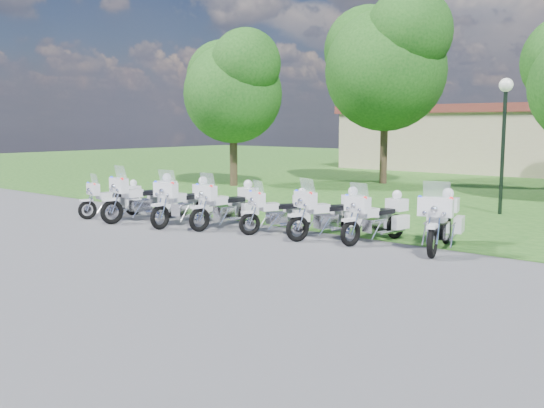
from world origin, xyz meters
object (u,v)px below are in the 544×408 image
Objects in this scene: motorcycle_6 at (378,216)px; motorcycle_7 at (441,220)px; lamp_post at (505,113)px; motorcycle_3 at (228,204)px; motorcycle_0 at (114,198)px; motorcycle_2 at (186,201)px; motorcycle_5 at (330,213)px; motorcycle_4 at (280,210)px; motorcycle_1 at (144,197)px.

motorcycle_6 is 1.63m from motorcycle_7.
motorcycle_6 is 0.51× the size of lamp_post.
motorcycle_3 is 6.04m from motorcycle_7.
motorcycle_0 is 4.24m from motorcycle_3.
motorcycle_7 is (7.26, 1.41, 0.01)m from motorcycle_2.
motorcycle_7 is at bearing -82.24° from lamp_post.
motorcycle_2 is 1.01× the size of motorcycle_7.
motorcycle_2 is 1.10× the size of motorcycle_6.
motorcycle_0 is 0.83× the size of motorcycle_2.
motorcycle_3 is at bearing 29.41° from motorcycle_5.
motorcycle_6 is (2.68, 0.56, 0.03)m from motorcycle_4.
motorcycle_7 reaches higher than motorcycle_2.
motorcycle_3 is at bearing 35.07° from motorcycle_4.
motorcycle_0 is at bearing 17.27° from motorcycle_1.
motorcycle_7 is (5.96, 0.99, 0.03)m from motorcycle_3.
motorcycle_1 is 1.07× the size of motorcycle_3.
motorcycle_0 is at bearing 23.94° from motorcycle_6.
motorcycle_7 is (8.81, 1.69, -0.02)m from motorcycle_1.
motorcycle_1 is 11.70m from lamp_post.
lamp_post reaches higher than motorcycle_1.
motorcycle_0 is at bearing 30.78° from motorcycle_5.
motorcycle_0 is 5.92m from motorcycle_4.
motorcycle_4 is 8.42m from lamp_post.
motorcycle_5 is (3.13, 0.52, -0.01)m from motorcycle_3.
motorcycle_4 is 0.82× the size of motorcycle_7.
motorcycle_3 is at bearing -4.62° from motorcycle_7.
motorcycle_3 is 0.54× the size of lamp_post.
motorcycle_0 is 8.65m from motorcycle_6.
motorcycle_3 is (1.31, 0.43, -0.02)m from motorcycle_2.
motorcycle_2 is at bearing -3.03° from motorcycle_7.
motorcycle_5 is (1.48, 0.21, 0.06)m from motorcycle_4.
motorcycle_2 is at bearing 32.03° from motorcycle_5.
motorcycle_1 is 1.03× the size of motorcycle_7.
motorcycle_6 is at bearing -143.90° from motorcycle_5.
motorcycle_1 is 0.58× the size of lamp_post.
motorcycle_7 reaches higher than motorcycle_0.
motorcycle_2 reaches higher than motorcycle_0.
motorcycle_4 is at bearing -161.49° from motorcycle_3.
lamp_post is at bearing -85.43° from motorcycle_5.
motorcycle_5 reaches higher than motorcycle_0.
motorcycle_7 is at bearing -163.22° from motorcycle_6.
motorcycle_5 reaches higher than motorcycle_4.
motorcycle_4 is (4.50, 1.01, -0.11)m from motorcycle_1.
motorcycle_0 is at bearing -137.72° from lamp_post.
motorcycle_3 is 4.42m from motorcycle_6.
motorcycle_0 is 1.31m from motorcycle_1.
motorcycle_7 is at bearing -150.52° from motorcycle_5.
motorcycle_2 is (1.54, 0.28, -0.02)m from motorcycle_1.
lamp_post is (9.21, 8.38, 2.70)m from motorcycle_0.
motorcycle_5 is (5.98, 1.22, -0.06)m from motorcycle_1.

